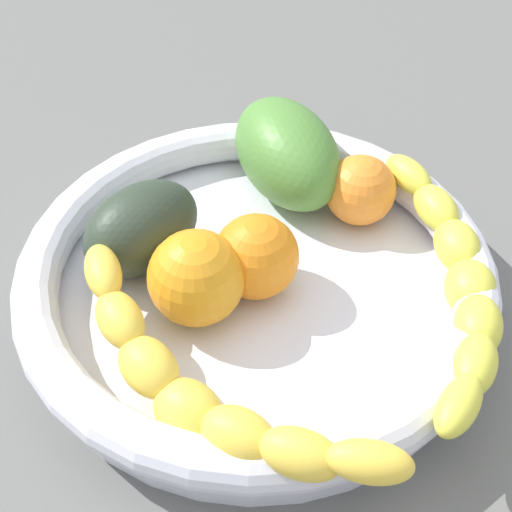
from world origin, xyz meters
The scene contains 9 objects.
kitchen_counter centered at (0.00, 0.00, 1.50)cm, with size 120.00×120.00×3.00cm, color #60605D.
fruit_bowl centered at (0.00, 0.00, 5.69)cm, with size 33.08×33.08×5.20cm.
banana_draped_left centered at (0.79, 11.23, 8.00)cm, with size 22.82×13.91×5.29cm.
banana_draped_right centered at (-13.46, -1.13, 7.55)cm, with size 9.72×25.05×4.37cm.
orange_front centered at (-6.01, -8.83, 7.78)cm, with size 5.34×5.34×5.34cm, color orange.
orange_mid_left centered at (3.31, 3.05, 8.34)cm, with size 6.47×6.47×6.47cm, color orange.
orange_mid_right centered at (0.01, 0.06, 8.06)cm, with size 5.89×5.89×5.89cm, color orange.
avocado_dark centered at (8.43, -0.89, 8.13)cm, with size 9.12×6.05×6.19cm, color #2B382B.
mango_green centered at (0.45, -10.97, 8.65)cm, with size 11.75×7.22×7.09cm, color #4F8737.
Camera 1 is at (-7.91, 35.20, 44.18)cm, focal length 53.09 mm.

